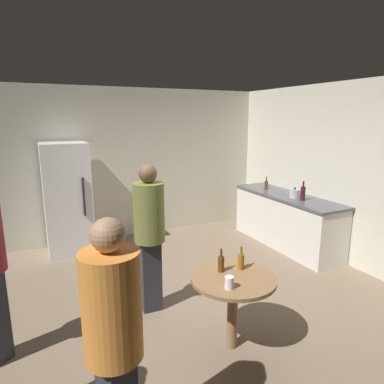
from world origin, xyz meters
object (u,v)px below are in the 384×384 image
(refrigerator, at_px, (68,199))
(person_in_orange_shirt, at_px, (113,333))
(foreground_table, at_px, (233,287))
(beer_bottle_amber, at_px, (241,261))
(beer_bottle_brown, at_px, (221,263))
(plastic_cup_white, at_px, (229,283))
(person_in_olive_shirt, at_px, (149,228))
(beer_bottle_on_counter, at_px, (266,185))
(wine_bottle_on_counter, at_px, (303,193))
(kettle, at_px, (295,194))

(refrigerator, height_order, person_in_orange_shirt, refrigerator)
(refrigerator, xyz_separation_m, foreground_table, (1.13, -3.16, -0.27))
(beer_bottle_amber, height_order, beer_bottle_brown, same)
(plastic_cup_white, xyz_separation_m, person_in_olive_shirt, (-0.33, 1.14, 0.20))
(beer_bottle_brown, relative_size, person_in_orange_shirt, 0.14)
(beer_bottle_amber, bearing_deg, plastic_cup_white, -137.37)
(beer_bottle_brown, bearing_deg, beer_bottle_on_counter, 44.92)
(wine_bottle_on_counter, distance_m, beer_bottle_brown, 2.62)
(beer_bottle_on_counter, height_order, beer_bottle_amber, beer_bottle_on_counter)
(wine_bottle_on_counter, bearing_deg, person_in_olive_shirt, -169.41)
(foreground_table, relative_size, person_in_olive_shirt, 0.47)
(refrigerator, relative_size, beer_bottle_on_counter, 7.83)
(foreground_table, height_order, person_in_olive_shirt, person_in_olive_shirt)
(refrigerator, bearing_deg, beer_bottle_on_counter, -12.49)
(person_in_olive_shirt, bearing_deg, plastic_cup_white, 18.61)
(beer_bottle_on_counter, xyz_separation_m, person_in_orange_shirt, (-3.48, -3.10, -0.01))
(kettle, height_order, person_in_olive_shirt, person_in_olive_shirt)
(kettle, xyz_separation_m, person_in_orange_shirt, (-3.47, -2.35, -0.00))
(beer_bottle_brown, bearing_deg, beer_bottle_amber, -10.42)
(refrigerator, relative_size, person_in_olive_shirt, 1.06)
(foreground_table, distance_m, beer_bottle_amber, 0.27)
(refrigerator, relative_size, foreground_table, 2.25)
(kettle, height_order, wine_bottle_on_counter, wine_bottle_on_counter)
(person_in_olive_shirt, bearing_deg, person_in_orange_shirt, -22.67)
(refrigerator, distance_m, person_in_olive_shirt, 2.28)
(foreground_table, xyz_separation_m, person_in_orange_shirt, (-1.26, -0.69, 0.34))
(beer_bottle_amber, bearing_deg, kettle, 36.95)
(foreground_table, bearing_deg, beer_bottle_amber, 35.64)
(kettle, height_order, beer_bottle_brown, kettle)
(plastic_cup_white, bearing_deg, person_in_olive_shirt, 106.36)
(kettle, relative_size, person_in_orange_shirt, 0.15)
(kettle, height_order, foreground_table, kettle)
(plastic_cup_white, distance_m, person_in_orange_shirt, 1.23)
(refrigerator, relative_size, wine_bottle_on_counter, 5.81)
(refrigerator, bearing_deg, foreground_table, -70.26)
(wine_bottle_on_counter, relative_size, person_in_orange_shirt, 0.19)
(beer_bottle_on_counter, xyz_separation_m, plastic_cup_white, (-2.38, -2.58, -0.19))
(beer_bottle_brown, height_order, person_in_orange_shirt, person_in_orange_shirt)
(foreground_table, distance_m, beer_bottle_brown, 0.24)
(plastic_cup_white, bearing_deg, person_in_orange_shirt, -154.81)
(foreground_table, bearing_deg, person_in_olive_shirt, 116.63)
(beer_bottle_on_counter, relative_size, person_in_orange_shirt, 0.14)
(beer_bottle_on_counter, xyz_separation_m, person_in_olive_shirt, (-2.71, -1.44, 0.01))
(wine_bottle_on_counter, distance_m, beer_bottle_amber, 2.47)
(kettle, bearing_deg, wine_bottle_on_counter, -92.44)
(wine_bottle_on_counter, distance_m, plastic_cup_white, 2.88)
(foreground_table, xyz_separation_m, person_in_olive_shirt, (-0.49, 0.97, 0.36))
(wine_bottle_on_counter, bearing_deg, beer_bottle_brown, -149.57)
(beer_bottle_on_counter, height_order, beer_bottle_brown, beer_bottle_on_counter)
(refrigerator, xyz_separation_m, beer_bottle_brown, (1.08, -3.01, -0.08))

